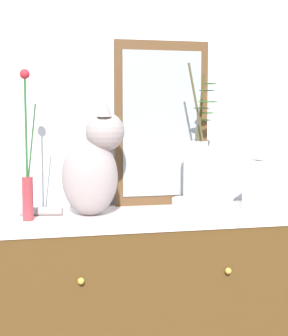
{
  "coord_description": "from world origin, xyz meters",
  "views": [
    {
      "loc": [
        -0.4,
        -1.89,
        1.2
      ],
      "look_at": [
        0.0,
        0.0,
        0.99
      ],
      "focal_mm": 53.85,
      "sensor_mm": 36.0,
      "label": 1
    }
  ],
  "objects": [
    {
      "name": "wall_back",
      "position": [
        0.0,
        0.28,
        1.3
      ],
      "size": [
        4.4,
        0.08,
        2.6
      ],
      "primitive_type": "cube",
      "color": "silver",
      "rests_on": "ground_plane"
    },
    {
      "name": "sideboard",
      "position": [
        0.0,
        -0.0,
        0.41
      ],
      "size": [
        1.21,
        0.44,
        0.81
      ],
      "color": "#4A3216",
      "rests_on": "ground_plane"
    },
    {
      "name": "mirror_leaning",
      "position": [
        0.12,
        0.19,
        1.16
      ],
      "size": [
        0.4,
        0.03,
        0.69
      ],
      "color": "#4D331D",
      "rests_on": "sideboard"
    },
    {
      "name": "cat_sitting",
      "position": [
        -0.2,
        0.02,
        1.0
      ],
      "size": [
        0.4,
        0.22,
        0.44
      ],
      "color": "gray",
      "rests_on": "sideboard"
    },
    {
      "name": "vase_slim_green",
      "position": [
        -0.44,
        -0.03,
        0.98
      ],
      "size": [
        0.06,
        0.04,
        0.55
      ],
      "color": "maroon",
      "rests_on": "sideboard"
    },
    {
      "name": "bowl_porcelain",
      "position": [
        0.21,
        0.01,
        0.84
      ],
      "size": [
        0.19,
        0.19,
        0.05
      ],
      "primitive_type": "cylinder",
      "color": "white",
      "rests_on": "sideboard"
    },
    {
      "name": "vase_glass_clear",
      "position": [
        0.21,
        0.01,
        1.0
      ],
      "size": [
        0.15,
        0.19,
        0.53
      ],
      "color": "silver",
      "rests_on": "bowl_porcelain"
    },
    {
      "name": "jar_lidded_porcelain",
      "position": [
        0.44,
        -0.08,
        0.94
      ],
      "size": [
        0.09,
        0.09,
        0.28
      ],
      "color": "white",
      "rests_on": "sideboard"
    }
  ]
}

